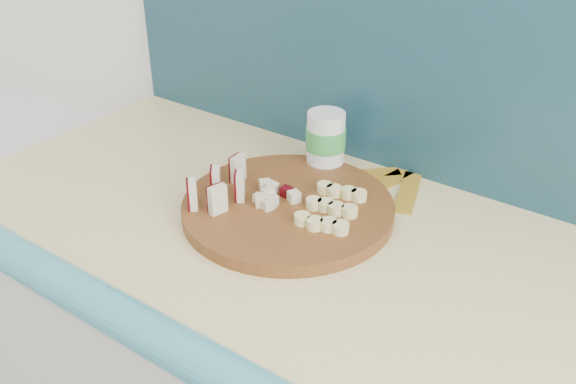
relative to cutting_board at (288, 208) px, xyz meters
The scene contains 6 objects.
cutting_board is the anchor object (origin of this frame).
apple_wedges 0.12m from the cutting_board, 151.94° to the right, with size 0.07×0.14×0.05m.
apple_chunks 0.03m from the cutting_board, 165.70° to the right, with size 0.05×0.06×0.02m.
banana_slices 0.08m from the cutting_board, 13.59° to the left, with size 0.11×0.14×0.02m.
canister 0.17m from the cutting_board, 100.87° to the left, with size 0.07×0.07×0.12m.
banana_peel 0.21m from the cutting_board, 65.80° to the left, with size 0.20×0.17×0.01m.
Camera 1 is at (0.09, 0.80, 1.48)m, focal length 40.00 mm.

